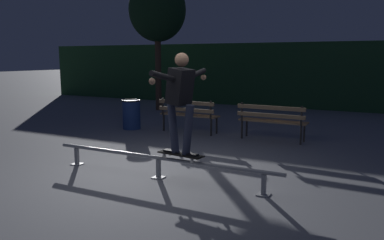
{
  "coord_description": "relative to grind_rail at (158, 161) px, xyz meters",
  "views": [
    {
      "loc": [
        3.17,
        -5.07,
        1.93
      ],
      "look_at": [
        0.2,
        0.8,
        0.85
      ],
      "focal_mm": 35.54,
      "sensor_mm": 36.0,
      "label": 1
    }
  ],
  "objects": [
    {
      "name": "tree_far_left",
      "position": [
        -4.3,
        6.96,
        3.32
      ],
      "size": [
        2.06,
        2.06,
        4.77
      ],
      "color": "#4C3828",
      "rests_on": "ground"
    },
    {
      "name": "park_bench_left_center",
      "position": [
        0.9,
        3.55,
        0.25
      ],
      "size": [
        1.61,
        0.47,
        0.88
      ],
      "color": "#282623",
      "rests_on": "ground"
    },
    {
      "name": "park_bench_leftmost",
      "position": [
        -1.3,
        3.55,
        0.25
      ],
      "size": [
        1.61,
        0.47,
        0.88
      ],
      "color": "#282623",
      "rests_on": "ground"
    },
    {
      "name": "hedge_backdrop",
      "position": [
        0.0,
        10.25,
        0.98
      ],
      "size": [
        24.0,
        1.2,
        2.52
      ],
      "primitive_type": "cube",
      "color": "#234C28",
      "rests_on": "ground"
    },
    {
      "name": "grind_rail",
      "position": [
        0.0,
        0.0,
        0.0
      ],
      "size": [
        4.12,
        0.18,
        0.36
      ],
      "color": "gray",
      "rests_on": "ground"
    },
    {
      "name": "skateboarder",
      "position": [
        0.41,
        -0.0,
        1.09
      ],
      "size": [
        0.63,
        1.4,
        1.56
      ],
      "color": "black",
      "rests_on": "skateboard"
    },
    {
      "name": "ground_plane",
      "position": [
        0.0,
        -0.0,
        -0.28
      ],
      "size": [
        90.0,
        90.0,
        0.0
      ],
      "primitive_type": "plane",
      "color": "slate"
    },
    {
      "name": "skateboard",
      "position": [
        0.41,
        0.0,
        0.15
      ],
      "size": [
        0.8,
        0.3,
        0.09
      ],
      "color": "black",
      "rests_on": "grind_rail"
    },
    {
      "name": "trash_can",
      "position": [
        -2.94,
        3.35,
        0.13
      ],
      "size": [
        0.52,
        0.52,
        0.8
      ],
      "color": "navy",
      "rests_on": "ground"
    }
  ]
}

